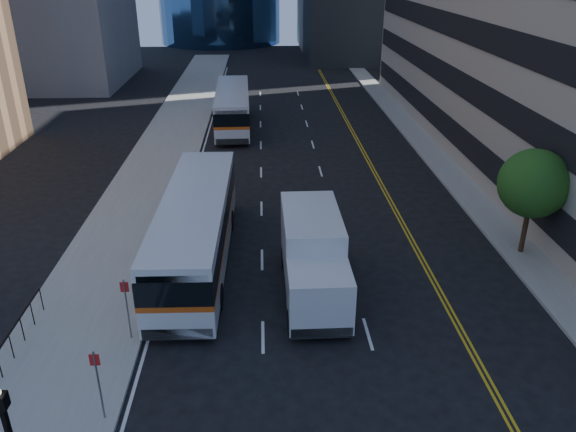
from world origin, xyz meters
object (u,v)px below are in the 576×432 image
Objects in this scene: bus_rear at (233,107)px; box_truck at (313,257)px; street_tree at (534,184)px; bus_front at (196,227)px.

box_truck is at bearing -82.06° from bus_rear.
street_tree is at bearing -59.22° from bus_rear.
bus_front is at bearing 149.70° from box_truck.
box_truck is (-10.36, -3.02, -1.88)m from street_tree.
bus_rear is 1.77× the size of box_truck.
street_tree reaches higher than bus_rear.
bus_front is 23.40m from bus_rear.
bus_rear is 26.70m from box_truck.
bus_front is 5.91m from box_truck.
box_truck reaches higher than bus_front.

